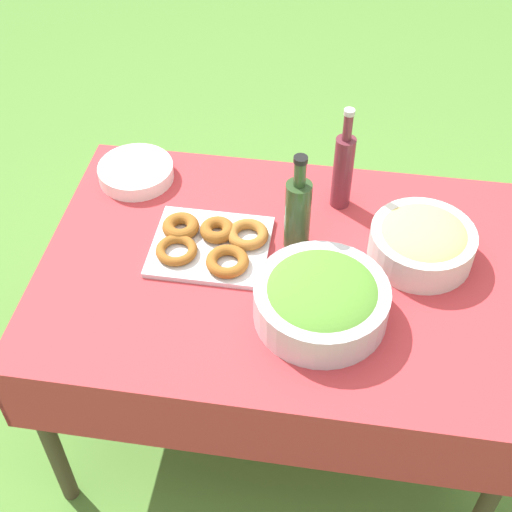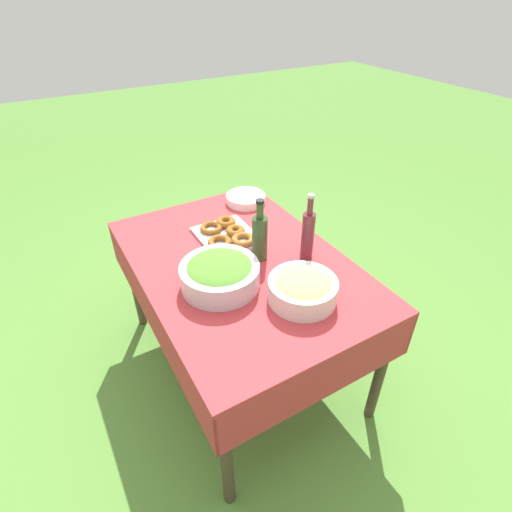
{
  "view_description": "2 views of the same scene",
  "coord_description": "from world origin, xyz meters",
  "px_view_note": "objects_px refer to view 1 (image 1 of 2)",
  "views": [
    {
      "loc": [
        -0.13,
        1.35,
        2.16
      ],
      "look_at": [
        0.07,
        0.06,
        0.82
      ],
      "focal_mm": 50.0,
      "sensor_mm": 36.0,
      "label": 1
    },
    {
      "loc": [
        -1.36,
        0.7,
        1.85
      ],
      "look_at": [
        -0.06,
        -0.05,
        0.78
      ],
      "focal_mm": 28.0,
      "sensor_mm": 36.0,
      "label": 2
    }
  ],
  "objects_px": {
    "donut_platter": "(211,243)",
    "plate_stack": "(136,172)",
    "olive_oil_bottle": "(298,212)",
    "wine_bottle": "(343,169)",
    "salad_bowl": "(321,299)",
    "pasta_bowl": "(422,241)"
  },
  "relations": [
    {
      "from": "wine_bottle",
      "to": "salad_bowl",
      "type": "bearing_deg",
      "value": 87.53
    },
    {
      "from": "salad_bowl",
      "to": "wine_bottle",
      "type": "distance_m",
      "value": 0.45
    },
    {
      "from": "pasta_bowl",
      "to": "olive_oil_bottle",
      "type": "height_order",
      "value": "olive_oil_bottle"
    },
    {
      "from": "plate_stack",
      "to": "wine_bottle",
      "type": "bearing_deg",
      "value": 177.91
    },
    {
      "from": "salad_bowl",
      "to": "donut_platter",
      "type": "height_order",
      "value": "salad_bowl"
    },
    {
      "from": "salad_bowl",
      "to": "pasta_bowl",
      "type": "relative_size",
      "value": 1.2
    },
    {
      "from": "donut_platter",
      "to": "olive_oil_bottle",
      "type": "height_order",
      "value": "olive_oil_bottle"
    },
    {
      "from": "donut_platter",
      "to": "olive_oil_bottle",
      "type": "xyz_separation_m",
      "value": [
        -0.23,
        -0.06,
        0.1
      ]
    },
    {
      "from": "olive_oil_bottle",
      "to": "pasta_bowl",
      "type": "bearing_deg",
      "value": -179.92
    },
    {
      "from": "salad_bowl",
      "to": "olive_oil_bottle",
      "type": "height_order",
      "value": "olive_oil_bottle"
    },
    {
      "from": "pasta_bowl",
      "to": "wine_bottle",
      "type": "xyz_separation_m",
      "value": [
        0.24,
        -0.19,
        0.07
      ]
    },
    {
      "from": "salad_bowl",
      "to": "donut_platter",
      "type": "relative_size",
      "value": 0.99
    },
    {
      "from": "donut_platter",
      "to": "plate_stack",
      "type": "height_order",
      "value": "donut_platter"
    },
    {
      "from": "pasta_bowl",
      "to": "plate_stack",
      "type": "bearing_deg",
      "value": -13.89
    },
    {
      "from": "plate_stack",
      "to": "wine_bottle",
      "type": "relative_size",
      "value": 0.7
    },
    {
      "from": "salad_bowl",
      "to": "plate_stack",
      "type": "height_order",
      "value": "salad_bowl"
    },
    {
      "from": "plate_stack",
      "to": "wine_bottle",
      "type": "height_order",
      "value": "wine_bottle"
    },
    {
      "from": "plate_stack",
      "to": "olive_oil_bottle",
      "type": "bearing_deg",
      "value": 157.68
    },
    {
      "from": "pasta_bowl",
      "to": "donut_platter",
      "type": "bearing_deg",
      "value": 5.5
    },
    {
      "from": "salad_bowl",
      "to": "donut_platter",
      "type": "bearing_deg",
      "value": -31.3
    },
    {
      "from": "olive_oil_bottle",
      "to": "wine_bottle",
      "type": "bearing_deg",
      "value": -119.66
    },
    {
      "from": "donut_platter",
      "to": "olive_oil_bottle",
      "type": "relative_size",
      "value": 1.12
    }
  ]
}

